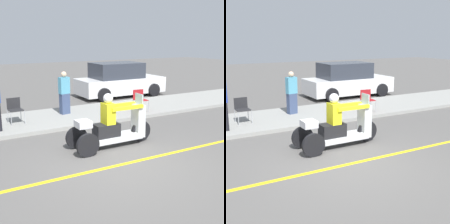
# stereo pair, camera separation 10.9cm
# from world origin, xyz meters

# --- Properties ---
(ground_plane) EXTENTS (60.00, 60.00, 0.00)m
(ground_plane) POSITION_xyz_m (0.00, 0.00, 0.00)
(ground_plane) COLOR #565451
(lane_stripe) EXTENTS (24.00, 0.12, 0.01)m
(lane_stripe) POSITION_xyz_m (0.38, 0.00, 0.00)
(lane_stripe) COLOR gold
(lane_stripe) RESTS_ON ground
(sidewalk_strip) EXTENTS (28.00, 2.80, 0.12)m
(sidewalk_strip) POSITION_xyz_m (0.00, 4.60, 0.06)
(sidewalk_strip) COLOR gray
(sidewalk_strip) RESTS_ON ground
(motorcycle_trike) EXTENTS (2.42, 0.80, 1.47)m
(motorcycle_trike) POSITION_xyz_m (0.39, 1.19, 0.52)
(motorcycle_trike) COLOR black
(motorcycle_trike) RESTS_ON ground
(spectator_end_of_line) EXTENTS (0.41, 0.28, 1.57)m
(spectator_end_of_line) POSITION_xyz_m (0.48, 4.88, 0.88)
(spectator_end_of_line) COLOR #38476B
(spectator_end_of_line) RESTS_ON sidewalk_strip
(folding_chair_curbside) EXTENTS (0.49, 0.49, 0.82)m
(folding_chair_curbside) POSITION_xyz_m (-1.41, 4.53, 0.62)
(folding_chair_curbside) COLOR #A5A8AD
(folding_chair_curbside) RESTS_ON sidewalk_strip
(folding_chair_set_back) EXTENTS (0.51, 0.51, 0.82)m
(folding_chair_set_back) POSITION_xyz_m (3.12, 3.87, 0.62)
(folding_chair_set_back) COLOR #A5A8AD
(folding_chair_set_back) RESTS_ON sidewalk_strip
(parked_car_lot_center) EXTENTS (4.36, 2.01, 1.68)m
(parked_car_lot_center) POSITION_xyz_m (4.40, 7.52, 0.78)
(parked_car_lot_center) COLOR silver
(parked_car_lot_center) RESTS_ON ground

